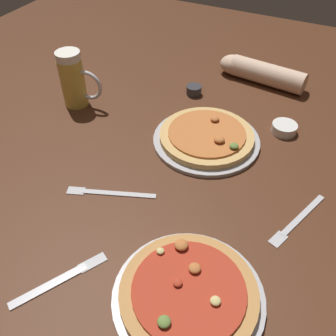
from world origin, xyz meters
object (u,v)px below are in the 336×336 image
(fork_spare, at_px, (297,220))
(knife_right, at_px, (60,279))
(beer_mug_dark, at_px, (74,80))
(fork_left, at_px, (109,193))
(diner_arm, at_px, (258,72))
(ramekin_sauce, at_px, (194,90))
(pizza_plate_near, at_px, (188,294))
(ramekin_butter, at_px, (284,128))
(pizza_plate_far, at_px, (207,137))

(fork_spare, bearing_deg, knife_right, -137.46)
(beer_mug_dark, relative_size, fork_left, 0.84)
(knife_right, bearing_deg, diner_arm, 82.08)
(ramekin_sauce, xyz_separation_m, fork_spare, (0.44, -0.40, -0.01))
(ramekin_sauce, bearing_deg, fork_spare, -42.77)
(ramekin_sauce, relative_size, fork_left, 0.24)
(fork_left, height_order, fork_spare, same)
(pizza_plate_near, xyz_separation_m, diner_arm, (-0.12, 0.87, 0.02))
(ramekin_butter, relative_size, fork_left, 0.34)
(ramekin_sauce, bearing_deg, ramekin_butter, -13.32)
(pizza_plate_far, height_order, ramekin_sauce, pizza_plate_far)
(beer_mug_dark, bearing_deg, pizza_plate_far, 0.26)
(pizza_plate_near, height_order, pizza_plate_far, same)
(knife_right, relative_size, diner_arm, 0.60)
(knife_right, height_order, fork_spare, same)
(ramekin_butter, height_order, diner_arm, diner_arm)
(fork_left, bearing_deg, ramekin_sauce, 89.28)
(diner_arm, bearing_deg, fork_spare, -65.37)
(pizza_plate_near, distance_m, diner_arm, 0.88)
(pizza_plate_near, relative_size, pizza_plate_far, 0.97)
(ramekin_butter, distance_m, fork_spare, 0.35)
(ramekin_butter, bearing_deg, fork_left, -126.76)
(pizza_plate_near, xyz_separation_m, beer_mug_dark, (-0.60, 0.47, 0.07))
(pizza_plate_near, relative_size, ramekin_sauce, 5.80)
(ramekin_sauce, height_order, diner_arm, diner_arm)
(ramekin_butter, xyz_separation_m, fork_left, (-0.33, -0.45, -0.01))
(ramekin_sauce, height_order, fork_left, ramekin_sauce)
(pizza_plate_far, height_order, knife_right, pizza_plate_far)
(ramekin_sauce, distance_m, ramekin_butter, 0.34)
(pizza_plate_near, bearing_deg, ramekin_sauce, 112.43)
(ramekin_sauce, height_order, fork_spare, ramekin_sauce)
(beer_mug_dark, xyz_separation_m, ramekin_sauce, (0.32, 0.23, -0.07))
(pizza_plate_near, distance_m, fork_left, 0.34)
(fork_left, relative_size, fork_spare, 1.07)
(beer_mug_dark, distance_m, ramekin_sauce, 0.40)
(beer_mug_dark, xyz_separation_m, knife_right, (0.35, -0.55, -0.09))
(fork_left, bearing_deg, pizza_plate_near, -30.11)
(knife_right, xyz_separation_m, fork_spare, (0.40, 0.37, 0.00))
(beer_mug_dark, distance_m, diner_arm, 0.64)
(pizza_plate_near, xyz_separation_m, ramekin_butter, (0.04, 0.62, -0.00))
(beer_mug_dark, relative_size, fork_spare, 0.90)
(pizza_plate_near, distance_m, ramekin_sauce, 0.75)
(pizza_plate_far, distance_m, ramekin_butter, 0.24)
(beer_mug_dark, height_order, ramekin_sauce, beer_mug_dark)
(fork_left, height_order, diner_arm, diner_arm)
(ramekin_sauce, bearing_deg, diner_arm, 46.93)
(pizza_plate_near, xyz_separation_m, knife_right, (-0.25, -0.08, -0.01))
(ramekin_butter, distance_m, knife_right, 0.75)
(fork_spare, bearing_deg, ramekin_butter, 108.63)
(pizza_plate_near, relative_size, beer_mug_dark, 1.63)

